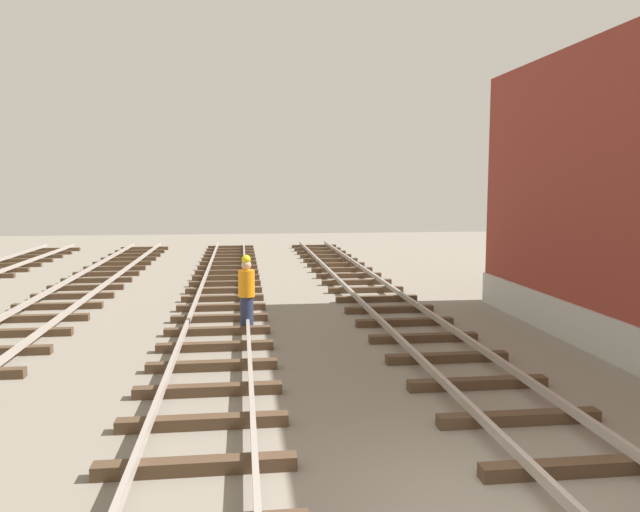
{
  "coord_description": "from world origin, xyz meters",
  "views": [
    {
      "loc": [
        -2.67,
        -6.11,
        3.55
      ],
      "look_at": [
        -0.7,
        9.6,
        1.76
      ],
      "focal_mm": 35.31,
      "sensor_mm": 36.0,
      "label": 1
    }
  ],
  "objects": [
    {
      "name": "track_near_building",
      "position": [
        1.4,
        -0.0,
        0.13
      ],
      "size": [
        2.5,
        59.81,
        0.32
      ],
      "color": "#4C3826",
      "rests_on": "ground"
    },
    {
      "name": "track_worker_distant",
      "position": [
        -2.56,
        9.08,
        0.93
      ],
      "size": [
        0.4,
        0.4,
        1.87
      ],
      "color": "#262D4C",
      "rests_on": "ground"
    }
  ]
}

